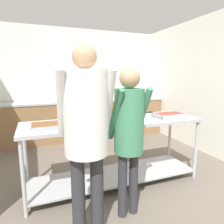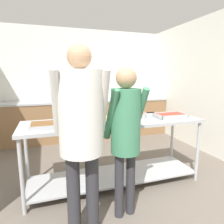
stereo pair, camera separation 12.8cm
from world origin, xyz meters
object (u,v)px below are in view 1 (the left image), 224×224
guest_serving_right (86,124)px  sauce_pan (137,115)px  serving_tray_vegetables (114,121)px  serving_tray_greens (52,126)px  plate_stack (82,120)px  guest_serving_left (129,126)px  water_bottle (73,96)px  serving_tray_roast (169,115)px

guest_serving_right → sauce_pan: bearing=41.4°
serving_tray_vegetables → sauce_pan: sauce_pan is taller
serving_tray_greens → plate_stack: 0.44m
guest_serving_left → water_bottle: guest_serving_left is taller
guest_serving_right → serving_tray_vegetables: bearing=49.9°
serving_tray_vegetables → serving_tray_roast: bearing=5.3°
plate_stack → serving_tray_vegetables: 0.44m
plate_stack → guest_serving_right: bearing=-99.8°
guest_serving_right → serving_tray_greens: bearing=110.5°
guest_serving_right → water_bottle: (0.42, 3.05, -0.05)m
plate_stack → serving_tray_roast: size_ratio=0.56×
sauce_pan → serving_tray_roast: size_ratio=0.94×
plate_stack → water_bottle: (0.28, 2.20, 0.10)m
sauce_pan → guest_serving_right: (-0.97, -0.85, 0.14)m
serving_tray_roast → serving_tray_greens: bearing=-178.7°
serving_tray_greens → serving_tray_roast: size_ratio=1.09×
water_bottle → sauce_pan: bearing=-76.1°
serving_tray_vegetables → plate_stack: bearing=147.1°
plate_stack → serving_tray_greens: bearing=-153.8°
serving_tray_vegetables → guest_serving_left: bearing=-94.8°
serving_tray_greens → plate_stack: size_ratio=1.93×
serving_tray_vegetables → water_bottle: water_bottle is taller
guest_serving_left → water_bottle: 2.95m
serving_tray_greens → sauce_pan: size_ratio=1.16×
plate_stack → sauce_pan: bearing=0.1°
serving_tray_vegetables → guest_serving_right: (-0.52, -0.61, 0.15)m
serving_tray_vegetables → sauce_pan: size_ratio=1.05×
serving_tray_vegetables → guest_serving_right: 0.81m
serving_tray_greens → sauce_pan: 1.23m
serving_tray_greens → serving_tray_roast: same height
guest_serving_left → water_bottle: bearing=91.0°
serving_tray_greens → water_bottle: bearing=74.4°
plate_stack → water_bottle: bearing=82.8°
serving_tray_greens → sauce_pan: bearing=9.1°
sauce_pan → water_bottle: 2.27m
sauce_pan → water_bottle: water_bottle is taller
serving_tray_vegetables → water_bottle: (-0.09, 2.44, 0.10)m
serving_tray_greens → guest_serving_left: bearing=-37.8°
serving_tray_greens → plate_stack: serving_tray_greens is taller
sauce_pan → guest_serving_left: guest_serving_left is taller
serving_tray_greens → water_bottle: 2.49m
plate_stack → guest_serving_left: (0.33, -0.75, 0.06)m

